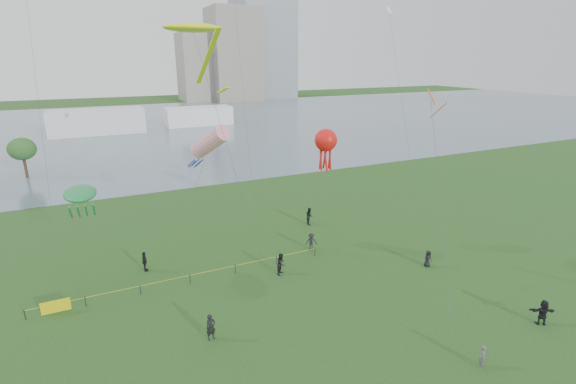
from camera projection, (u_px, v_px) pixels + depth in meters
name	position (u px, v px, depth m)	size (l,w,h in m)	color
ground_plane	(354.00, 352.00, 26.98)	(400.00, 400.00, 0.00)	#183D13
lake	(146.00, 127.00, 112.96)	(400.00, 120.00, 0.08)	slate
building_mid	(234.00, 55.00, 179.11)	(20.00, 20.00, 38.00)	gray
building_low	(199.00, 67.00, 180.12)	(16.00, 18.00, 28.00)	gray
pavilion_left	(97.00, 122.00, 102.87)	(22.00, 8.00, 6.00)	silver
pavilion_right	(199.00, 116.00, 116.17)	(18.00, 7.00, 5.00)	white
fence	(112.00, 294.00, 32.57)	(24.07, 0.07, 1.05)	black
kite_flyer	(483.00, 357.00, 25.45)	(0.57, 0.38, 1.57)	#4F5356
spectator_a	(281.00, 264.00, 36.51)	(0.94, 0.73, 1.94)	black
spectator_b	(311.00, 242.00, 41.07)	(1.14, 0.65, 1.76)	black
spectator_c	(145.00, 261.00, 36.99)	(1.09, 0.45, 1.85)	black
spectator_d	(428.00, 258.00, 37.86)	(0.76, 0.50, 1.56)	black
spectator_e	(543.00, 313.00, 29.56)	(1.77, 0.56, 1.91)	black
spectator_f	(211.00, 327.00, 27.98)	(0.69, 0.45, 1.88)	black
spectator_g	(309.00, 216.00, 47.45)	(0.95, 0.74, 1.95)	black
kite_stingray	(193.00, 29.00, 34.45)	(6.21, 10.01, 20.92)	#3F3F42
kite_windsock	(210.00, 142.00, 39.39)	(6.85, 4.93, 12.38)	#3F3F42
kite_creature	(80.00, 194.00, 33.48)	(2.47, 4.72, 8.22)	#3F3F42
kite_octopus	(326.00, 141.00, 39.65)	(4.92, 5.23, 11.77)	#3F3F42
kite_delta	(433.00, 109.00, 33.19)	(7.25, 11.89, 15.77)	#3F3F42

